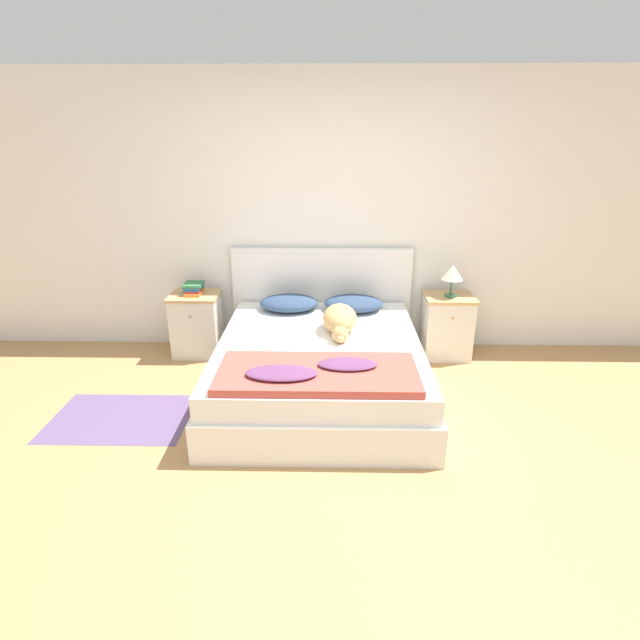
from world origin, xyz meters
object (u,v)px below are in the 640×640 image
(pillow_right, at_px, (354,303))
(table_lamp, at_px, (452,273))
(nightstand_right, at_px, (447,326))
(book_stack, at_px, (194,288))
(pillow_left, at_px, (289,303))
(dog, at_px, (340,320))
(bed, at_px, (320,368))
(nightstand_left, at_px, (197,324))

(pillow_right, relative_size, table_lamp, 1.79)
(nightstand_right, distance_m, book_stack, 2.40)
(nightstand_right, height_order, pillow_left, pillow_left)
(dog, distance_m, table_lamp, 1.19)
(bed, relative_size, dog, 3.17)
(bed, distance_m, table_lamp, 1.52)
(bed, distance_m, book_stack, 1.49)
(bed, relative_size, pillow_right, 3.61)
(pillow_right, distance_m, book_stack, 1.49)
(nightstand_right, relative_size, pillow_left, 1.12)
(book_stack, bearing_deg, nightstand_right, -0.54)
(pillow_left, bearing_deg, book_stack, 174.88)
(bed, height_order, nightstand_right, nightstand_right)
(pillow_left, distance_m, book_stack, 0.90)
(nightstand_left, distance_m, pillow_left, 0.92)
(bed, height_order, dog, dog)
(book_stack, bearing_deg, pillow_right, -3.07)
(nightstand_right, relative_size, book_stack, 2.60)
(nightstand_right, xyz_separation_m, table_lamp, (0.00, -0.02, 0.52))
(book_stack, bearing_deg, pillow_left, -5.12)
(nightstand_right, distance_m, table_lamp, 0.52)
(dog, distance_m, book_stack, 1.48)
(table_lamp, bearing_deg, nightstand_right, 90.00)
(pillow_left, distance_m, pillow_right, 0.60)
(bed, bearing_deg, dog, 50.09)
(nightstand_right, xyz_separation_m, dog, (-1.02, -0.58, 0.27))
(book_stack, bearing_deg, nightstand_left, -86.44)
(dog, relative_size, book_stack, 2.65)
(nightstand_right, distance_m, dog, 1.21)
(book_stack, distance_m, table_lamp, 2.38)
(bed, xyz_separation_m, book_stack, (-1.19, 0.80, 0.42))
(pillow_left, height_order, pillow_right, same)
(pillow_left, relative_size, dog, 0.88)
(pillow_right, xyz_separation_m, book_stack, (-1.48, 0.08, 0.11))
(dog, height_order, table_lamp, table_lamp)
(nightstand_left, relative_size, nightstand_right, 1.00)
(pillow_left, bearing_deg, bed, -67.49)
(nightstand_left, bearing_deg, dog, -23.33)
(bed, bearing_deg, pillow_right, 67.49)
(bed, height_order, pillow_right, pillow_right)
(nightstand_left, height_order, book_stack, book_stack)
(bed, distance_m, nightstand_left, 1.42)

